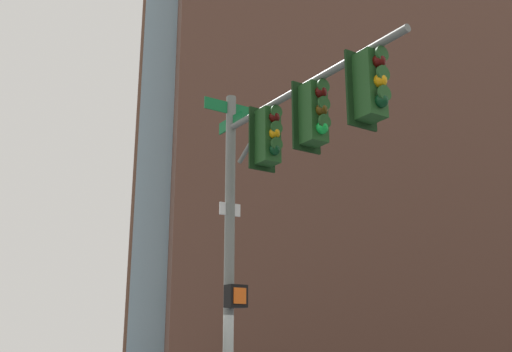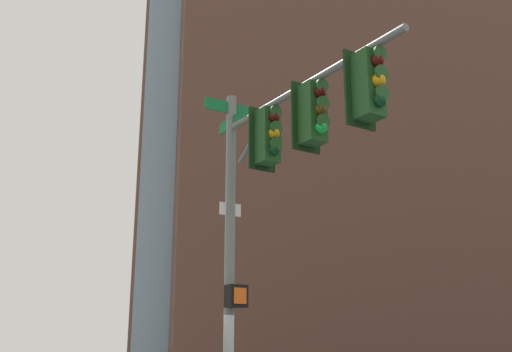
# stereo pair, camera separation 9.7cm
# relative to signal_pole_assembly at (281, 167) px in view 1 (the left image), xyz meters

# --- Properties ---
(signal_pole_assembly) EXTENTS (2.38, 4.70, 6.75)m
(signal_pole_assembly) POSITION_rel_signal_pole_assembly_xyz_m (0.00, 0.00, 0.00)
(signal_pole_assembly) COLOR slate
(signal_pole_assembly) RESTS_ON ground_plane
(building_brick_nearside) EXTENTS (22.66, 18.76, 54.56)m
(building_brick_nearside) POSITION_rel_signal_pole_assembly_xyz_m (10.54, 29.08, 22.41)
(building_brick_nearside) COLOR brown
(building_brick_nearside) RESTS_ON ground_plane
(building_brick_midblock) EXTENTS (17.17, 14.23, 42.07)m
(building_brick_midblock) POSITION_rel_signal_pole_assembly_xyz_m (5.56, 33.06, 16.17)
(building_brick_midblock) COLOR brown
(building_brick_midblock) RESTS_ON ground_plane
(building_glass_tower) EXTENTS (24.20, 33.73, 58.71)m
(building_glass_tower) POSITION_rel_signal_pole_assembly_xyz_m (9.29, 41.52, 24.49)
(building_glass_tower) COLOR #8CB2C6
(building_glass_tower) RESTS_ON ground_plane
(building_brick_farside) EXTENTS (23.81, 16.08, 39.77)m
(building_brick_farside) POSITION_rel_signal_pole_assembly_xyz_m (17.30, 44.90, 15.02)
(building_brick_farside) COLOR brown
(building_brick_farside) RESTS_ON ground_plane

